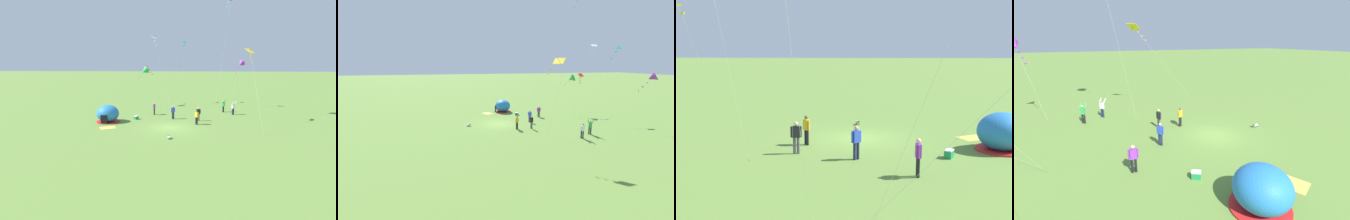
{
  "view_description": "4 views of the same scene",
  "coord_description": "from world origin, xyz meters",
  "views": [
    {
      "loc": [
        1.45,
        -28.35,
        7.45
      ],
      "look_at": [
        -0.31,
        1.4,
        1.77
      ],
      "focal_mm": 28.0,
      "sensor_mm": 36.0,
      "label": 1
    },
    {
      "loc": [
        29.62,
        -6.62,
        8.3
      ],
      "look_at": [
        1.14,
        0.77,
        2.17
      ],
      "focal_mm": 24.0,
      "sensor_mm": 36.0,
      "label": 2
    },
    {
      "loc": [
        -0.06,
        23.56,
        5.67
      ],
      "look_at": [
        0.92,
        0.79,
        1.89
      ],
      "focal_mm": 42.0,
      "sensor_mm": 36.0,
      "label": 3
    },
    {
      "loc": [
        -14.02,
        9.15,
        7.32
      ],
      "look_at": [
        2.14,
        1.97,
        1.78
      ],
      "focal_mm": 24.0,
      "sensor_mm": 36.0,
      "label": 4
    }
  ],
  "objects": [
    {
      "name": "kite_yellow",
      "position": [
        9.3,
        3.81,
        8.31
      ],
      "size": [
        1.34,
        7.71,
        8.95
      ],
      "color": "silver",
      "rests_on": "ground"
    },
    {
      "name": "person_watching_sky",
      "position": [
        -2.55,
        7.07,
        0.96
      ],
      "size": [
        0.25,
        0.59,
        1.72
      ],
      "color": "black",
      "rests_on": "ground"
    },
    {
      "name": "kite_purple",
      "position": [
        10.45,
        14.25,
        6.84
      ],
      "size": [
        2.74,
        2.52,
        7.48
      ],
      "color": "silver",
      "rests_on": "ground"
    },
    {
      "name": "kite_red",
      "position": [
        -4.42,
        15.32,
        6.07
      ],
      "size": [
        4.87,
        4.01,
        6.68
      ],
      "color": "silver",
      "rests_on": "ground"
    },
    {
      "name": "person_strolling",
      "position": [
        3.03,
        1.75,
        0.96
      ],
      "size": [
        0.43,
        0.48,
        1.72
      ],
      "color": "black",
      "rests_on": "ground"
    },
    {
      "name": "person_arms_raised",
      "position": [
        8.36,
        7.78,
        1.0
      ],
      "size": [
        0.71,
        0.69,
        1.89
      ],
      "color": "#1E2347",
      "rests_on": "ground"
    },
    {
      "name": "toddler_crawling",
      "position": [
        0.12,
        -4.13,
        0.18
      ],
      "size": [
        0.34,
        0.55,
        0.32
      ],
      "color": "white",
      "rests_on": "ground"
    },
    {
      "name": "person_near_tent",
      "position": [
        0.15,
        4.56,
        0.96
      ],
      "size": [
        0.49,
        0.42,
        1.72
      ],
      "color": "#1E2347",
      "rests_on": "ground"
    },
    {
      "name": "picnic_blanket",
      "position": [
        -6.99,
        -0.35,
        0.01
      ],
      "size": [
        2.1,
        1.91,
        0.01
      ],
      "primitive_type": "cube",
      "rotation": [
        0.0,
        0.0,
        0.45
      ],
      "color": "gold",
      "rests_on": "ground"
    },
    {
      "name": "person_with_toddler",
      "position": [
        3.31,
        3.62,
        0.96
      ],
      "size": [
        0.58,
        0.31,
        1.72
      ],
      "color": "#4C4C51",
      "rests_on": "ground"
    },
    {
      "name": "kite_green",
      "position": [
        -4.83,
        13.8,
        5.73
      ],
      "size": [
        5.5,
        4.62,
        6.46
      ],
      "color": "silver",
      "rests_on": "ground"
    },
    {
      "name": "cooler_box",
      "position": [
        -4.55,
        4.08,
        0.22
      ],
      "size": [
        0.59,
        0.64,
        0.44
      ],
      "color": "#1E8C4C",
      "rests_on": "ground"
    },
    {
      "name": "kite_white",
      "position": [
        -3.46,
        16.7,
        10.81
      ],
      "size": [
        3.64,
        5.7,
        11.57
      ],
      "color": "silver",
      "rests_on": "ground"
    },
    {
      "name": "ground_plane",
      "position": [
        0.0,
        0.0,
        0.0
      ],
      "size": [
        300.0,
        300.0,
        0.0
      ],
      "primitive_type": "plane",
      "color": "olive"
    },
    {
      "name": "popup_tent",
      "position": [
        -7.74,
        2.47,
        1.0
      ],
      "size": [
        2.81,
        2.81,
        2.1
      ],
      "color": "#2672BF",
      "rests_on": "ground"
    },
    {
      "name": "kite_teal",
      "position": [
        1.47,
        17.19,
        10.07
      ],
      "size": [
        1.11,
        4.58,
        10.8
      ],
      "color": "silver",
      "rests_on": "ground"
    },
    {
      "name": "person_flying_kite",
      "position": [
        7.28,
        9.53,
        1.0
      ],
      "size": [
        0.67,
        0.72,
        1.89
      ],
      "color": "black",
      "rests_on": "ground"
    }
  ]
}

